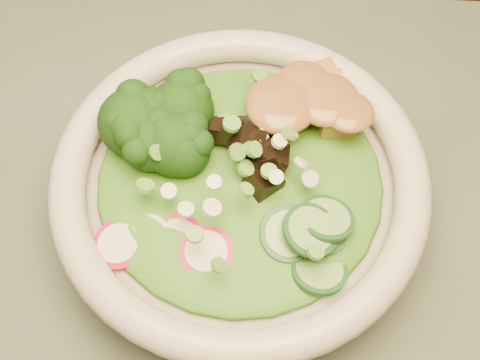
# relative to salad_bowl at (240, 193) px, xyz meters

# --- Properties ---
(salad_bowl) EXTENTS (0.30, 0.30, 0.08)m
(salad_bowl) POSITION_rel_salad_bowl_xyz_m (0.00, 0.00, 0.00)
(salad_bowl) COLOR beige
(salad_bowl) RESTS_ON dining_table
(lettuce_bed) EXTENTS (0.23, 0.23, 0.03)m
(lettuce_bed) POSITION_rel_salad_bowl_xyz_m (-0.00, 0.00, 0.02)
(lettuce_bed) COLOR #285D13
(lettuce_bed) RESTS_ON salad_bowl
(broccoli_florets) EXTENTS (0.11, 0.11, 0.05)m
(broccoli_florets) POSITION_rel_salad_bowl_xyz_m (-0.06, 0.04, 0.04)
(broccoli_florets) COLOR black
(broccoli_florets) RESTS_ON salad_bowl
(radish_slices) EXTENTS (0.13, 0.09, 0.02)m
(radish_slices) POSITION_rel_salad_bowl_xyz_m (-0.04, -0.06, 0.03)
(radish_slices) COLOR #AA0D38
(radish_slices) RESTS_ON salad_bowl
(cucumber_slices) EXTENTS (0.10, 0.10, 0.04)m
(cucumber_slices) POSITION_rel_salad_bowl_xyz_m (0.06, -0.05, 0.04)
(cucumber_slices) COLOR #85B565
(cucumber_slices) RESTS_ON salad_bowl
(mushroom_heap) EXTENTS (0.10, 0.10, 0.04)m
(mushroom_heap) POSITION_rel_salad_bowl_xyz_m (0.01, 0.01, 0.04)
(mushroom_heap) COLOR black
(mushroom_heap) RESTS_ON salad_bowl
(tofu_cubes) EXTENTS (0.12, 0.10, 0.04)m
(tofu_cubes) POSITION_rel_salad_bowl_xyz_m (0.05, 0.05, 0.04)
(tofu_cubes) COLOR #9A6433
(tofu_cubes) RESTS_ON salad_bowl
(peanut_sauce) EXTENTS (0.08, 0.06, 0.02)m
(peanut_sauce) POSITION_rel_salad_bowl_xyz_m (0.05, 0.05, 0.05)
(peanut_sauce) COLOR brown
(peanut_sauce) RESTS_ON tofu_cubes
(scallion_garnish) EXTENTS (0.21, 0.21, 0.03)m
(scallion_garnish) POSITION_rel_salad_bowl_xyz_m (0.00, 0.00, 0.05)
(scallion_garnish) COLOR #5C9B36
(scallion_garnish) RESTS_ON salad_bowl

